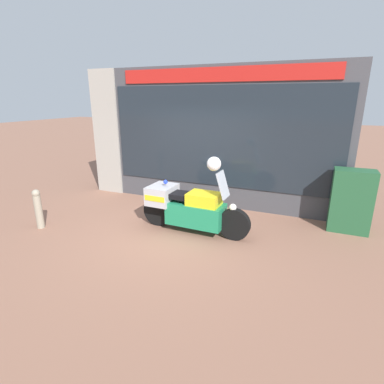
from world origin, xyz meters
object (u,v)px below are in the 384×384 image
Objects in this scene: utility_cabinet at (351,201)px; white_helmet at (214,164)px; street_bollard at (38,208)px; paramedic_motorcycle at (188,207)px.

white_helmet is (-2.50, -1.30, 0.81)m from utility_cabinet.
white_helmet is 3.78m from street_bollard.
paramedic_motorcycle is 3.30m from utility_cabinet.
white_helmet is 0.32× the size of street_bollard.
white_helmet reaches higher than street_bollard.
paramedic_motorcycle is at bearing 20.33° from street_bollard.
utility_cabinet is 2.93m from white_helmet.
white_helmet reaches higher than utility_cabinet.
street_bollard is (-2.94, -1.09, -0.08)m from paramedic_motorcycle.
utility_cabinet is 1.53× the size of street_bollard.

